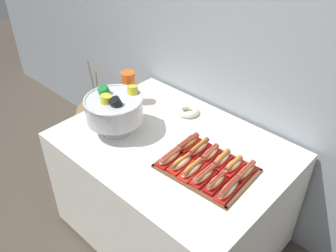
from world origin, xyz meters
name	(u,v)px	position (x,y,z in m)	size (l,w,h in m)	color
ground_plane	(172,231)	(0.00, 0.00, 0.00)	(10.00, 10.00, 0.00)	#4C4238
back_wall	(237,35)	(0.00, 0.56, 1.30)	(6.00, 0.10, 2.60)	#9EA8B2
buffet_table	(172,189)	(0.00, 0.00, 0.42)	(1.33, 0.98, 0.80)	white
floor_vase	(107,133)	(-0.96, 0.22, 0.26)	(0.56, 0.56, 0.96)	#896B4C
serving_tray	(207,169)	(0.28, -0.04, 0.80)	(0.50, 0.39, 0.01)	brown
hot_dog_0	(170,157)	(0.10, -0.13, 0.83)	(0.07, 0.18, 0.06)	#B21414
hot_dog_1	(181,163)	(0.17, -0.13, 0.83)	(0.07, 0.16, 0.06)	red
hot_dog_2	(192,169)	(0.25, -0.12, 0.83)	(0.08, 0.18, 0.06)	red
hot_dog_3	(204,175)	(0.32, -0.12, 0.83)	(0.07, 0.16, 0.06)	red
hot_dog_4	(216,182)	(0.40, -0.11, 0.83)	(0.06, 0.15, 0.06)	#B21414
hot_dog_5	(229,189)	(0.47, -0.11, 0.83)	(0.08, 0.19, 0.06)	red
hot_dog_6	(188,143)	(0.09, 0.03, 0.83)	(0.06, 0.18, 0.06)	red
hot_dog_7	(199,148)	(0.16, 0.04, 0.83)	(0.07, 0.18, 0.06)	#B21414
hot_dog_8	(210,154)	(0.24, 0.04, 0.83)	(0.08, 0.16, 0.06)	#B21414
hot_dog_9	(221,159)	(0.31, 0.05, 0.83)	(0.08, 0.16, 0.06)	red
hot_dog_10	(233,166)	(0.39, 0.05, 0.83)	(0.07, 0.16, 0.06)	red
hot_dog_11	(246,171)	(0.46, 0.06, 0.83)	(0.06, 0.17, 0.06)	red
punch_bowl	(114,108)	(-0.34, -0.14, 0.96)	(0.35, 0.35, 0.28)	silver
cup_stack	(129,88)	(-0.52, 0.13, 0.92)	(0.09, 0.09, 0.23)	#EA5B19
donut	(188,111)	(-0.14, 0.30, 0.82)	(0.14, 0.14, 0.04)	silver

